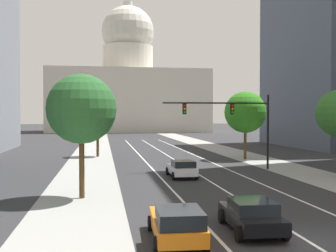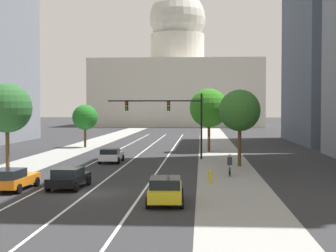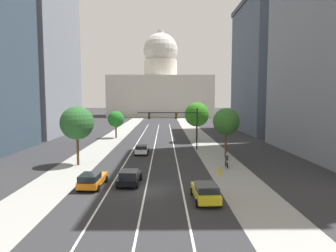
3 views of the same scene
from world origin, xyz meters
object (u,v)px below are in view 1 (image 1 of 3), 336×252
object	(u,v)px
street_tree_mid_left	(98,123)
street_tree_near_left	(81,109)
street_tree_far_right	(245,112)
capitol_building	(128,88)
car_white	(182,168)
traffic_signal_mast	(235,117)
car_orange	(177,223)
car_black	(251,215)

from	to	relation	value
street_tree_mid_left	street_tree_near_left	bearing A→B (deg)	-91.46
street_tree_near_left	street_tree_far_right	xyz separation A→B (m)	(17.26, 20.15, -0.01)
street_tree_mid_left	street_tree_far_right	distance (m)	17.60
capitol_building	street_tree_near_left	xyz separation A→B (m)	(-9.23, -107.25, -8.18)
capitol_building	car_white	distance (m)	100.69
traffic_signal_mast	street_tree_near_left	world-z (taller)	street_tree_near_left
car_orange	street_tree_near_left	bearing A→B (deg)	25.60
car_white	street_tree_far_right	size ratio (longest dim) A/B	0.56
car_white	street_tree_far_right	distance (m)	16.71
traffic_signal_mast	street_tree_far_right	size ratio (longest dim) A/B	1.29
capitol_building	traffic_signal_mast	distance (m)	96.43
car_black	street_tree_far_right	world-z (taller)	street_tree_far_right
car_orange	street_tree_far_right	distance (m)	32.87
street_tree_near_left	street_tree_mid_left	distance (m)	25.89
street_tree_near_left	car_white	bearing A→B (deg)	44.50
capitol_building	car_orange	world-z (taller)	capitol_building
capitol_building	car_black	bearing A→B (deg)	-90.85
capitol_building	street_tree_near_left	world-z (taller)	capitol_building
car_white	street_tree_near_left	size ratio (longest dim) A/B	0.58
car_white	car_black	world-z (taller)	car_white
car_black	street_tree_far_right	distance (m)	30.67
street_tree_mid_left	street_tree_far_right	world-z (taller)	street_tree_far_right
capitol_building	street_tree_mid_left	xyz separation A→B (m)	(-8.56, -81.40, -9.47)
car_white	street_tree_mid_left	xyz separation A→B (m)	(-6.86, 18.46, 3.33)
capitol_building	street_tree_mid_left	distance (m)	82.40
capitol_building	street_tree_near_left	bearing A→B (deg)	-94.92
car_white	traffic_signal_mast	size ratio (longest dim) A/B	0.44
street_tree_near_left	street_tree_mid_left	bearing A→B (deg)	88.54
street_tree_mid_left	capitol_building	bearing A→B (deg)	83.99
street_tree_far_right	street_tree_mid_left	bearing A→B (deg)	161.07
street_tree_mid_left	traffic_signal_mast	bearing A→B (deg)	-49.33
car_black	street_tree_far_right	xyz separation A→B (m)	(9.75, 28.71, 4.61)
car_white	street_tree_mid_left	world-z (taller)	street_tree_mid_left
street_tree_near_left	street_tree_far_right	distance (m)	26.54
car_black	traffic_signal_mast	distance (m)	21.05
street_tree_far_right	capitol_building	bearing A→B (deg)	95.27
street_tree_near_left	street_tree_far_right	size ratio (longest dim) A/B	0.97
car_black	traffic_signal_mast	size ratio (longest dim) A/B	0.44
traffic_signal_mast	car_black	bearing A→B (deg)	-105.89
car_orange	car_black	world-z (taller)	car_orange
car_orange	car_white	size ratio (longest dim) A/B	1.05
car_orange	traffic_signal_mast	size ratio (longest dim) A/B	0.46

